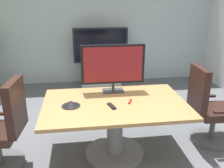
{
  "coord_description": "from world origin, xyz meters",
  "views": [
    {
      "loc": [
        -0.31,
        -2.48,
        1.94
      ],
      "look_at": [
        0.1,
        0.49,
        0.88
      ],
      "focal_mm": 39.55,
      "sensor_mm": 36.0,
      "label": 1
    }
  ],
  "objects_px": {
    "office_chair_left": "(4,133)",
    "wall_display_unit": "(101,66)",
    "tv_monitor": "(113,66)",
    "office_chair_right": "(208,112)",
    "conference_table": "(115,117)",
    "conference_phone": "(71,104)",
    "remote_control": "(112,106)"
  },
  "relations": [
    {
      "from": "tv_monitor",
      "to": "wall_display_unit",
      "type": "xyz_separation_m",
      "value": [
        0.05,
        2.29,
        -0.64
      ]
    },
    {
      "from": "office_chair_left",
      "to": "conference_phone",
      "type": "xyz_separation_m",
      "value": [
        0.77,
        0.05,
        0.3
      ]
    },
    {
      "from": "tv_monitor",
      "to": "wall_display_unit",
      "type": "distance_m",
      "value": 2.38
    },
    {
      "from": "tv_monitor",
      "to": "remote_control",
      "type": "distance_m",
      "value": 0.62
    },
    {
      "from": "conference_table",
      "to": "office_chair_left",
      "type": "bearing_deg",
      "value": -176.01
    },
    {
      "from": "office_chair_right",
      "to": "tv_monitor",
      "type": "xyz_separation_m",
      "value": [
        -1.27,
        0.27,
        0.63
      ]
    },
    {
      "from": "conference_table",
      "to": "office_chair_right",
      "type": "xyz_separation_m",
      "value": [
        1.3,
        0.11,
        -0.07
      ]
    },
    {
      "from": "office_chair_left",
      "to": "conference_phone",
      "type": "height_order",
      "value": "office_chair_left"
    },
    {
      "from": "conference_table",
      "to": "office_chair_right",
      "type": "height_order",
      "value": "office_chair_right"
    },
    {
      "from": "tv_monitor",
      "to": "remote_control",
      "type": "xyz_separation_m",
      "value": [
        -0.09,
        -0.5,
        -0.35
      ]
    },
    {
      "from": "tv_monitor",
      "to": "conference_phone",
      "type": "distance_m",
      "value": 0.77
    },
    {
      "from": "office_chair_right",
      "to": "wall_display_unit",
      "type": "relative_size",
      "value": 0.83
    },
    {
      "from": "tv_monitor",
      "to": "conference_phone",
      "type": "xyz_separation_m",
      "value": [
        -0.56,
        -0.42,
        -0.33
      ]
    },
    {
      "from": "office_chair_left",
      "to": "conference_phone",
      "type": "relative_size",
      "value": 4.95
    },
    {
      "from": "office_chair_left",
      "to": "conference_table",
      "type": "bearing_deg",
      "value": 99.54
    },
    {
      "from": "conference_phone",
      "to": "wall_display_unit",
      "type": "bearing_deg",
      "value": 77.41
    },
    {
      "from": "tv_monitor",
      "to": "office_chair_left",
      "type": "bearing_deg",
      "value": -160.47
    },
    {
      "from": "wall_display_unit",
      "to": "conference_phone",
      "type": "xyz_separation_m",
      "value": [
        -0.61,
        -2.71,
        0.31
      ]
    },
    {
      "from": "conference_table",
      "to": "remote_control",
      "type": "bearing_deg",
      "value": -115.16
    },
    {
      "from": "office_chair_left",
      "to": "tv_monitor",
      "type": "height_order",
      "value": "tv_monitor"
    },
    {
      "from": "tv_monitor",
      "to": "wall_display_unit",
      "type": "bearing_deg",
      "value": 88.82
    },
    {
      "from": "conference_table",
      "to": "office_chair_right",
      "type": "relative_size",
      "value": 1.59
    },
    {
      "from": "conference_table",
      "to": "tv_monitor",
      "type": "relative_size",
      "value": 2.06
    },
    {
      "from": "remote_control",
      "to": "conference_phone",
      "type": "bearing_deg",
      "value": 154.26
    },
    {
      "from": "office_chair_left",
      "to": "wall_display_unit",
      "type": "height_order",
      "value": "wall_display_unit"
    },
    {
      "from": "conference_table",
      "to": "tv_monitor",
      "type": "bearing_deg",
      "value": 85.19
    },
    {
      "from": "conference_table",
      "to": "conference_phone",
      "type": "bearing_deg",
      "value": -176.07
    },
    {
      "from": "office_chair_left",
      "to": "office_chair_right",
      "type": "xyz_separation_m",
      "value": [
        2.6,
        0.2,
        0.0
      ]
    },
    {
      "from": "conference_table",
      "to": "wall_display_unit",
      "type": "height_order",
      "value": "wall_display_unit"
    },
    {
      "from": "tv_monitor",
      "to": "remote_control",
      "type": "bearing_deg",
      "value": -99.96
    },
    {
      "from": "conference_table",
      "to": "remote_control",
      "type": "distance_m",
      "value": 0.25
    },
    {
      "from": "wall_display_unit",
      "to": "conference_phone",
      "type": "distance_m",
      "value": 2.79
    }
  ]
}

